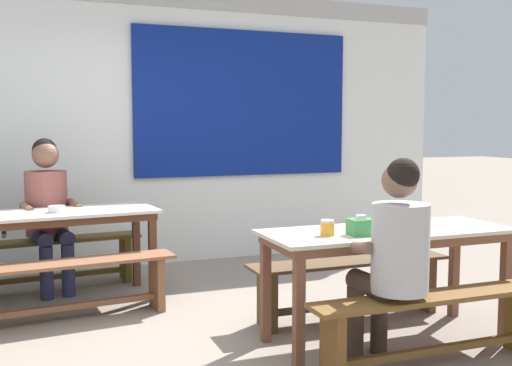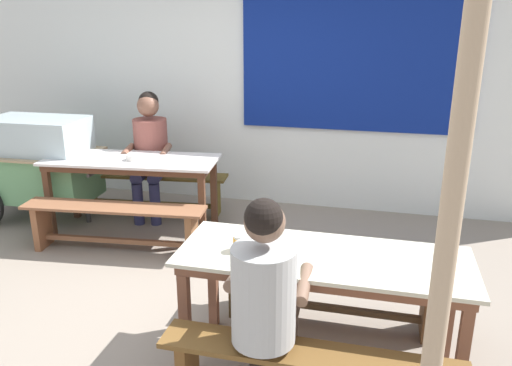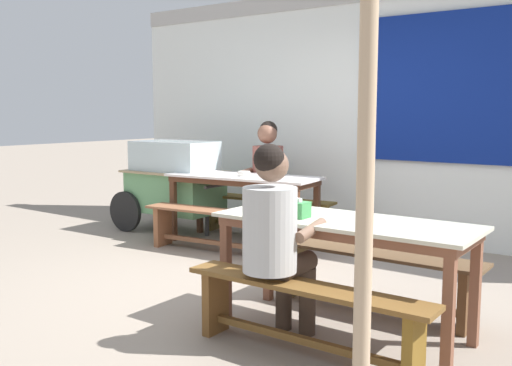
{
  "view_description": "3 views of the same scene",
  "coord_description": "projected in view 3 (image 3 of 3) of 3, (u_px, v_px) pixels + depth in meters",
  "views": [
    {
      "loc": [
        -1.09,
        -3.86,
        1.45
      ],
      "look_at": [
        0.46,
        0.24,
        1.04
      ],
      "focal_mm": 41.87,
      "sensor_mm": 36.0,
      "label": 1
    },
    {
      "loc": [
        1.41,
        -3.2,
        2.09
      ],
      "look_at": [
        0.45,
        0.67,
        0.79
      ],
      "focal_mm": 35.75,
      "sensor_mm": 36.0,
      "label": 2
    },
    {
      "loc": [
        2.85,
        -3.83,
        1.46
      ],
      "look_at": [
        -0.2,
        0.4,
        0.82
      ],
      "focal_mm": 40.74,
      "sensor_mm": 36.0,
      "label": 3
    }
  ],
  "objects": [
    {
      "name": "dining_table_far",
      "position": [
        243.0,
        183.0,
        6.36
      ],
      "size": [
        1.75,
        0.8,
        0.76
      ],
      "color": "silver",
      "rests_on": "ground_plane"
    },
    {
      "name": "bench_near_front",
      "position": [
        304.0,
        308.0,
        3.44
      ],
      "size": [
        1.6,
        0.25,
        0.45
      ],
      "color": "brown",
      "rests_on": "ground_plane"
    },
    {
      "name": "bench_far_back",
      "position": [
        265.0,
        210.0,
        6.84
      ],
      "size": [
        1.72,
        0.46,
        0.45
      ],
      "color": "brown",
      "rests_on": "ground_plane"
    },
    {
      "name": "tissue_box",
      "position": [
        297.0,
        209.0,
        3.84
      ],
      "size": [
        0.15,
        0.12,
        0.13
      ],
      "color": "#3B8C4A",
      "rests_on": "dining_table_near"
    },
    {
      "name": "ground_plane",
      "position": [
        247.0,
        285.0,
        4.92
      ],
      "size": [
        40.0,
        40.0,
        0.0
      ],
      "primitive_type": "plane",
      "color": "gray"
    },
    {
      "name": "soup_bowl",
      "position": [
        244.0,
        174.0,
        6.28
      ],
      "size": [
        0.13,
        0.13,
        0.05
      ],
      "primitive_type": "cylinder",
      "color": "silver",
      "rests_on": "dining_table_far"
    },
    {
      "name": "wooden_support_post",
      "position": [
        365.0,
        194.0,
        2.74
      ],
      "size": [
        0.09,
        0.09,
        2.15
      ],
      "primitive_type": "cylinder",
      "color": "tan",
      "rests_on": "ground_plane"
    },
    {
      "name": "bench_near_back",
      "position": [
        374.0,
        271.0,
        4.24
      ],
      "size": [
        1.58,
        0.32,
        0.45
      ],
      "color": "brown",
      "rests_on": "ground_plane"
    },
    {
      "name": "backdrop_wall",
      "position": [
        376.0,
        107.0,
        6.65
      ],
      "size": [
        6.99,
        0.23,
        2.88
      ],
      "color": "white",
      "rests_on": "ground_plane"
    },
    {
      "name": "condiment_jar",
      "position": [
        277.0,
        206.0,
        4.01
      ],
      "size": [
        0.09,
        0.09,
        0.1
      ],
      "color": "orange",
      "rests_on": "dining_table_near"
    },
    {
      "name": "person_center_facing",
      "position": [
        266.0,
        171.0,
        6.71
      ],
      "size": [
        0.52,
        0.58,
        1.35
      ],
      "color": "#2B2C51",
      "rests_on": "ground_plane"
    },
    {
      "name": "food_cart",
      "position": [
        174.0,
        179.0,
        7.05
      ],
      "size": [
        1.52,
        0.78,
        1.1
      ],
      "color": "#639C66",
      "rests_on": "ground_plane"
    },
    {
      "name": "bench_far_front",
      "position": [
        218.0,
        225.0,
        5.97
      ],
      "size": [
        1.71,
        0.47,
        0.45
      ],
      "color": "brown",
      "rests_on": "ground_plane"
    },
    {
      "name": "person_near_front",
      "position": [
        275.0,
        232.0,
        3.58
      ],
      "size": [
        0.46,
        0.55,
        1.27
      ],
      "color": "#403126",
      "rests_on": "ground_plane"
    },
    {
      "name": "dining_table_near",
      "position": [
        344.0,
        231.0,
        3.79
      ],
      "size": [
        1.72,
        0.65,
        0.76
      ],
      "color": "beige",
      "rests_on": "ground_plane"
    }
  ]
}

